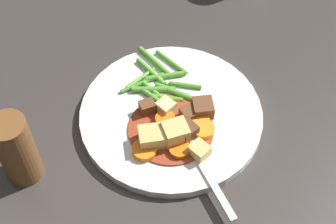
{
  "coord_description": "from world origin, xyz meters",
  "views": [
    {
      "loc": [
        0.45,
        0.0,
        0.6
      ],
      "look_at": [
        0.0,
        0.0,
        0.01
      ],
      "focal_mm": 53.4,
      "sensor_mm": 36.0,
      "label": 1
    }
  ],
  "objects_px": {
    "dinner_plate": "(168,115)",
    "carrot_slice_1": "(200,130)",
    "carrot_slice_0": "(141,150)",
    "potato_chunk_1": "(172,133)",
    "meat_chunk_2": "(200,105)",
    "fork": "(197,162)",
    "carrot_slice_4": "(162,120)",
    "meat_chunk_1": "(144,108)",
    "carrot_slice_3": "(176,149)",
    "meat_chunk_3": "(183,131)",
    "meat_chunk_0": "(186,114)",
    "potato_chunk_2": "(149,138)",
    "potato_chunk_0": "(196,151)",
    "carrot_slice_2": "(196,122)",
    "pepper_mill": "(13,150)",
    "potato_chunk_3": "(163,108)"
  },
  "relations": [
    {
      "from": "dinner_plate",
      "to": "carrot_slice_1",
      "type": "bearing_deg",
      "value": 52.41
    },
    {
      "from": "carrot_slice_0",
      "to": "potato_chunk_1",
      "type": "relative_size",
      "value": 1.04
    },
    {
      "from": "meat_chunk_2",
      "to": "fork",
      "type": "relative_size",
      "value": 0.18
    },
    {
      "from": "carrot_slice_0",
      "to": "carrot_slice_4",
      "type": "xyz_separation_m",
      "value": [
        -0.05,
        0.03,
        0.0
      ]
    },
    {
      "from": "meat_chunk_1",
      "to": "carrot_slice_3",
      "type": "bearing_deg",
      "value": 34.7
    },
    {
      "from": "dinner_plate",
      "to": "meat_chunk_3",
      "type": "relative_size",
      "value": 9.96
    },
    {
      "from": "carrot_slice_0",
      "to": "meat_chunk_0",
      "type": "bearing_deg",
      "value": 133.8
    },
    {
      "from": "carrot_slice_1",
      "to": "carrot_slice_3",
      "type": "relative_size",
      "value": 1.07
    },
    {
      "from": "carrot_slice_1",
      "to": "carrot_slice_4",
      "type": "height_order",
      "value": "carrot_slice_4"
    },
    {
      "from": "potato_chunk_1",
      "to": "potato_chunk_2",
      "type": "distance_m",
      "value": 0.03
    },
    {
      "from": "potato_chunk_0",
      "to": "meat_chunk_2",
      "type": "bearing_deg",
      "value": 174.89
    },
    {
      "from": "dinner_plate",
      "to": "carrot_slice_2",
      "type": "height_order",
      "value": "carrot_slice_2"
    },
    {
      "from": "potato_chunk_0",
      "to": "potato_chunk_1",
      "type": "bearing_deg",
      "value": -126.99
    },
    {
      "from": "dinner_plate",
      "to": "carrot_slice_3",
      "type": "relative_size",
      "value": 9.01
    },
    {
      "from": "carrot_slice_0",
      "to": "fork",
      "type": "height_order",
      "value": "carrot_slice_0"
    },
    {
      "from": "potato_chunk_2",
      "to": "fork",
      "type": "distance_m",
      "value": 0.07
    },
    {
      "from": "carrot_slice_0",
      "to": "meat_chunk_3",
      "type": "bearing_deg",
      "value": 115.5
    },
    {
      "from": "carrot_slice_3",
      "to": "dinner_plate",
      "type": "bearing_deg",
      "value": -170.15
    },
    {
      "from": "potato_chunk_2",
      "to": "meat_chunk_0",
      "type": "bearing_deg",
      "value": 131.08
    },
    {
      "from": "meat_chunk_1",
      "to": "meat_chunk_3",
      "type": "xyz_separation_m",
      "value": [
        0.04,
        0.06,
        0.0
      ]
    },
    {
      "from": "carrot_slice_1",
      "to": "meat_chunk_0",
      "type": "relative_size",
      "value": 1.38
    },
    {
      "from": "carrot_slice_1",
      "to": "pepper_mill",
      "type": "bearing_deg",
      "value": -76.41
    },
    {
      "from": "potato_chunk_1",
      "to": "fork",
      "type": "xyz_separation_m",
      "value": [
        0.04,
        0.03,
        -0.01
      ]
    },
    {
      "from": "carrot_slice_4",
      "to": "potato_chunk_0",
      "type": "relative_size",
      "value": 1.13
    },
    {
      "from": "potato_chunk_0",
      "to": "meat_chunk_2",
      "type": "height_order",
      "value": "meat_chunk_2"
    },
    {
      "from": "potato_chunk_3",
      "to": "carrot_slice_1",
      "type": "bearing_deg",
      "value": 56.81
    },
    {
      "from": "meat_chunk_2",
      "to": "meat_chunk_0",
      "type": "bearing_deg",
      "value": -53.71
    },
    {
      "from": "dinner_plate",
      "to": "potato_chunk_2",
      "type": "height_order",
      "value": "potato_chunk_2"
    },
    {
      "from": "meat_chunk_3",
      "to": "carrot_slice_0",
      "type": "bearing_deg",
      "value": -64.5
    },
    {
      "from": "potato_chunk_1",
      "to": "meat_chunk_0",
      "type": "bearing_deg",
      "value": 152.75
    },
    {
      "from": "meat_chunk_2",
      "to": "carrot_slice_4",
      "type": "bearing_deg",
      "value": -65.9
    },
    {
      "from": "dinner_plate",
      "to": "fork",
      "type": "distance_m",
      "value": 0.1
    },
    {
      "from": "potato_chunk_1",
      "to": "meat_chunk_3",
      "type": "xyz_separation_m",
      "value": [
        -0.01,
        0.01,
        -0.0
      ]
    },
    {
      "from": "potato_chunk_0",
      "to": "meat_chunk_1",
      "type": "height_order",
      "value": "meat_chunk_1"
    },
    {
      "from": "dinner_plate",
      "to": "meat_chunk_0",
      "type": "height_order",
      "value": "meat_chunk_0"
    },
    {
      "from": "potato_chunk_2",
      "to": "potato_chunk_0",
      "type": "bearing_deg",
      "value": 73.95
    },
    {
      "from": "pepper_mill",
      "to": "potato_chunk_2",
      "type": "bearing_deg",
      "value": 102.86
    },
    {
      "from": "carrot_slice_3",
      "to": "potato_chunk_0",
      "type": "bearing_deg",
      "value": 79.88
    },
    {
      "from": "carrot_slice_0",
      "to": "potato_chunk_0",
      "type": "distance_m",
      "value": 0.08
    },
    {
      "from": "carrot_slice_3",
      "to": "meat_chunk_1",
      "type": "relative_size",
      "value": 1.38
    },
    {
      "from": "fork",
      "to": "meat_chunk_1",
      "type": "bearing_deg",
      "value": -138.81
    },
    {
      "from": "potato_chunk_0",
      "to": "potato_chunk_2",
      "type": "distance_m",
      "value": 0.07
    },
    {
      "from": "carrot_slice_2",
      "to": "meat_chunk_0",
      "type": "height_order",
      "value": "meat_chunk_0"
    },
    {
      "from": "carrot_slice_1",
      "to": "meat_chunk_3",
      "type": "bearing_deg",
      "value": -74.28
    },
    {
      "from": "carrot_slice_2",
      "to": "carrot_slice_4",
      "type": "height_order",
      "value": "carrot_slice_4"
    },
    {
      "from": "meat_chunk_0",
      "to": "meat_chunk_3",
      "type": "relative_size",
      "value": 0.86
    },
    {
      "from": "meat_chunk_3",
      "to": "pepper_mill",
      "type": "relative_size",
      "value": 0.24
    },
    {
      "from": "potato_chunk_0",
      "to": "potato_chunk_2",
      "type": "bearing_deg",
      "value": -106.05
    },
    {
      "from": "carrot_slice_0",
      "to": "dinner_plate",
      "type": "bearing_deg",
      "value": 152.72
    },
    {
      "from": "potato_chunk_1",
      "to": "potato_chunk_2",
      "type": "relative_size",
      "value": 0.89
    }
  ]
}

